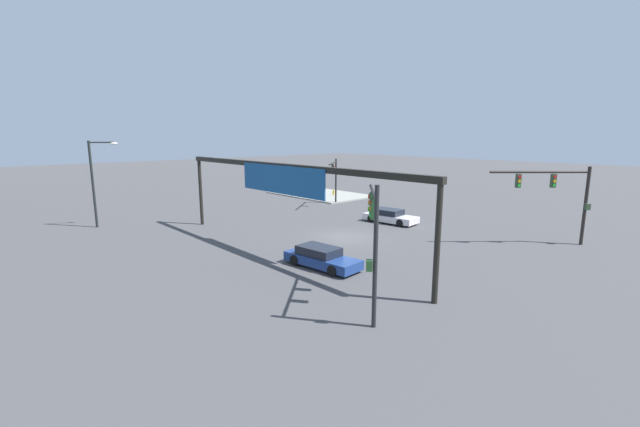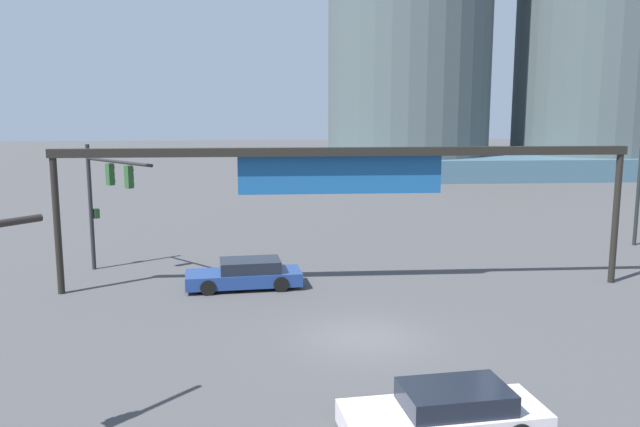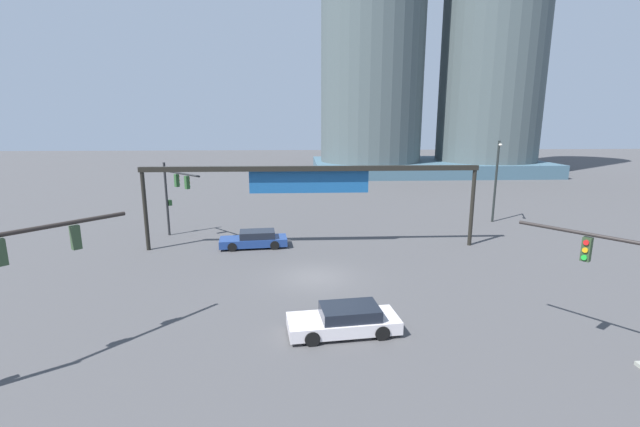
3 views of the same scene
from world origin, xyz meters
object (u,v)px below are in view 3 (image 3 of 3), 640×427
object	(u,v)px
streetlamp_curved_arm	(496,176)
traffic_signal_near_corner	(625,274)
traffic_signal_cross_street	(175,189)
sedan_car_approaching	(345,320)
sedan_car_waiting_far	(255,239)

from	to	relation	value
streetlamp_curved_arm	traffic_signal_near_corner	bearing A→B (deg)	8.19
traffic_signal_cross_street	sedan_car_approaching	bearing A→B (deg)	-7.57
traffic_signal_near_corner	sedan_car_approaching	size ratio (longest dim) A/B	1.02
traffic_signal_cross_street	streetlamp_curved_arm	xyz separation A→B (m)	(26.88, 3.93, 0.33)
traffic_signal_near_corner	sedan_car_approaching	xyz separation A→B (m)	(-9.97, 2.79, -2.99)
streetlamp_curved_arm	sedan_car_waiting_far	distance (m)	22.01
traffic_signal_cross_street	sedan_car_waiting_far	size ratio (longest dim) A/B	1.18
traffic_signal_near_corner	streetlamp_curved_arm	bearing A→B (deg)	-52.02
traffic_signal_near_corner	streetlamp_curved_arm	size ratio (longest dim) A/B	0.70
streetlamp_curved_arm	traffic_signal_cross_street	bearing A→B (deg)	-59.66
streetlamp_curved_arm	sedan_car_approaching	size ratio (longest dim) A/B	1.46
sedan_car_approaching	sedan_car_waiting_far	distance (m)	14.02
traffic_signal_cross_street	streetlamp_curved_arm	distance (m)	27.16
sedan_car_waiting_far	traffic_signal_near_corner	bearing A→B (deg)	127.95
traffic_signal_cross_street	sedan_car_waiting_far	xyz separation A→B (m)	(6.21, -2.68, -3.34)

